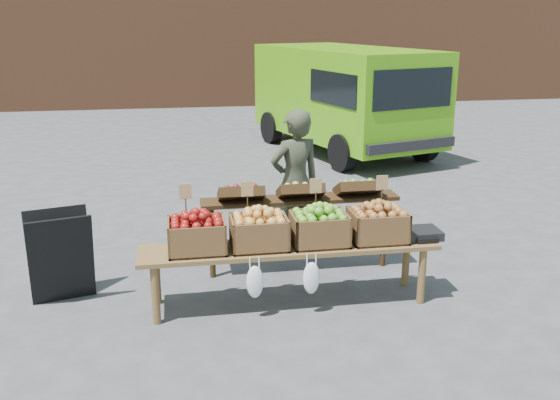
{
  "coord_description": "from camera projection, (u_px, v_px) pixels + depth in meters",
  "views": [
    {
      "loc": [
        -0.43,
        -5.04,
        2.57
      ],
      "look_at": [
        0.54,
        0.63,
        0.85
      ],
      "focal_mm": 40.0,
      "sensor_mm": 36.0,
      "label": 1
    }
  ],
  "objects": [
    {
      "name": "crate_red_apples",
      "position": [
        319.0,
        229.0,
        5.62
      ],
      "size": [
        0.5,
        0.4,
        0.28
      ],
      "primitive_type": null,
      "color": "#308813",
      "rests_on": "display_bench"
    },
    {
      "name": "chalkboard_sign",
      "position": [
        60.0,
        256.0,
        5.74
      ],
      "size": [
        0.63,
        0.45,
        0.86
      ],
      "primitive_type": null,
      "rotation": [
        0.0,
        0.0,
        0.26
      ],
      "color": "black",
      "rests_on": "ground"
    },
    {
      "name": "crate_green_apples",
      "position": [
        378.0,
        226.0,
        5.71
      ],
      "size": [
        0.5,
        0.4,
        0.28
      ],
      "primitive_type": null,
      "color": "#A86C34",
      "rests_on": "display_bench"
    },
    {
      "name": "display_bench",
      "position": [
        289.0,
        274.0,
        5.7
      ],
      "size": [
        2.7,
        0.56,
        0.57
      ],
      "primitive_type": null,
      "color": "brown",
      "rests_on": "ground"
    },
    {
      "name": "crate_golden_apples",
      "position": [
        197.0,
        236.0,
        5.44
      ],
      "size": [
        0.5,
        0.4,
        0.28
      ],
      "primitive_type": null,
      "color": "#640004",
      "rests_on": "display_bench"
    },
    {
      "name": "ground",
      "position": [
        233.0,
        314.0,
        5.57
      ],
      "size": [
        80.0,
        80.0,
        0.0
      ],
      "primitive_type": "plane",
      "color": "#464648"
    },
    {
      "name": "delivery_van",
      "position": [
        344.0,
        101.0,
        11.89
      ],
      "size": [
        3.21,
        4.8,
        1.97
      ],
      "primitive_type": null,
      "rotation": [
        0.0,
        0.0,
        0.3
      ],
      "color": "#50A00E",
      "rests_on": "ground"
    },
    {
      "name": "weighing_scale",
      "position": [
        421.0,
        233.0,
        5.81
      ],
      "size": [
        0.34,
        0.3,
        0.08
      ],
      "primitive_type": "cube",
      "color": "black",
      "rests_on": "display_bench"
    },
    {
      "name": "crate_russet_pears",
      "position": [
        259.0,
        232.0,
        5.53
      ],
      "size": [
        0.5,
        0.4,
        0.28
      ],
      "primitive_type": null,
      "color": "gold",
      "rests_on": "display_bench"
    },
    {
      "name": "vendor",
      "position": [
        295.0,
        182.0,
        6.82
      ],
      "size": [
        0.67,
        0.53,
        1.61
      ],
      "primitive_type": "imported",
      "rotation": [
        0.0,
        0.0,
        3.42
      ],
      "color": "#343929",
      "rests_on": "ground"
    },
    {
      "name": "back_table",
      "position": [
        300.0,
        224.0,
        6.35
      ],
      "size": [
        2.1,
        0.44,
        1.04
      ],
      "primitive_type": null,
      "color": "black",
      "rests_on": "ground"
    }
  ]
}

